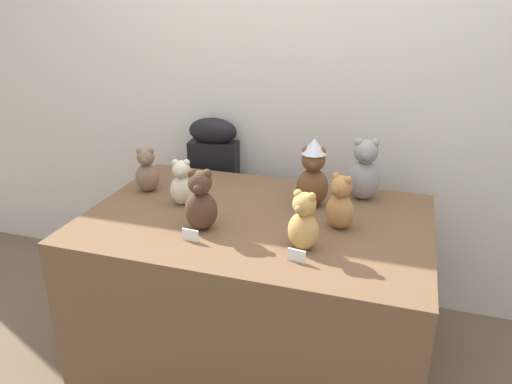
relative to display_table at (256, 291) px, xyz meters
name	(u,v)px	position (x,y,z in m)	size (l,w,h in m)	color
wall_back	(298,71)	(0.00, 0.75, 0.91)	(7.00, 0.08, 2.60)	silver
display_table	(256,291)	(0.00, 0.00, 0.00)	(1.51, 0.99, 0.77)	brown
instrument_case	(215,202)	(-0.46, 0.63, 0.14)	(0.29, 0.15, 1.04)	black
teddy_bear_cream	(182,184)	(-0.37, 0.03, 0.49)	(0.14, 0.12, 0.22)	beige
teddy_bear_chestnut	(313,174)	(0.21, 0.20, 0.55)	(0.17, 0.15, 0.32)	brown
teddy_bear_mocha	(147,171)	(-0.60, 0.12, 0.49)	(0.15, 0.14, 0.23)	#7F6047
teddy_bear_caramel	(340,203)	(0.37, 0.01, 0.50)	(0.16, 0.15, 0.24)	#B27A42
teddy_bear_honey	(303,222)	(0.26, -0.21, 0.50)	(0.15, 0.13, 0.24)	tan
teddy_bear_cocoa	(201,202)	(-0.18, -0.18, 0.51)	(0.16, 0.15, 0.27)	#4C3323
teddy_bear_ash	(364,171)	(0.42, 0.35, 0.53)	(0.17, 0.15, 0.30)	gray
name_card_front_left	(296,256)	(0.26, -0.32, 0.41)	(0.07, 0.01, 0.05)	white
name_card_front_middle	(190,235)	(-0.18, -0.29, 0.41)	(0.07, 0.01, 0.05)	white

